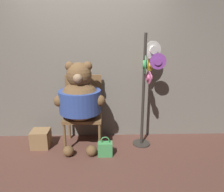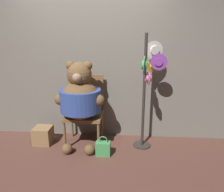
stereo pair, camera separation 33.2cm
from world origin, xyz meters
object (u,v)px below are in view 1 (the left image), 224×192
at_px(teddy_bear, 80,99).
at_px(chair, 83,108).
at_px(hat_display_rack, 148,82).
at_px(handbag_on_ground, 105,149).

bearing_deg(teddy_bear, chair, 81.91).
bearing_deg(hat_display_rack, handbag_on_ground, -154.66).
bearing_deg(chair, teddy_bear, -98.09).
distance_m(teddy_bear, handbag_on_ground, 0.83).
height_order(chair, teddy_bear, teddy_bear).
bearing_deg(teddy_bear, handbag_on_ground, -35.91).
xyz_separation_m(teddy_bear, hat_display_rack, (1.02, 0.03, 0.24)).
distance_m(chair, teddy_bear, 0.28).
bearing_deg(handbag_on_ground, hat_display_rack, 25.34).
height_order(teddy_bear, hat_display_rack, hat_display_rack).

